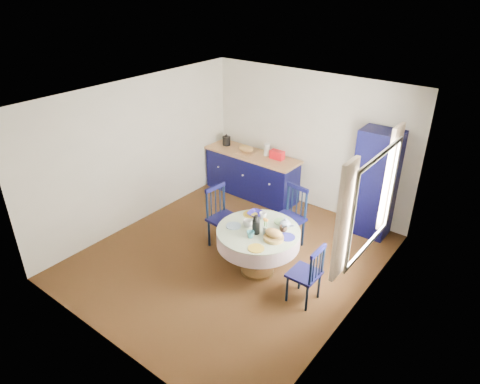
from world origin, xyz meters
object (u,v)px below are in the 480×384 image
(mug_c, at_px, (283,229))
(mug_d, at_px, (263,216))
(chair_far, at_px, (290,217))
(chair_right, at_px, (307,274))
(mug_b, at_px, (251,234))
(cobalt_bowl, at_px, (256,214))
(kitchen_counter, at_px, (252,173))
(chair_left, at_px, (223,217))
(mug_a, at_px, (248,223))
(pantry_cabinet, at_px, (375,184))
(dining_table, at_px, (259,237))

(mug_c, distance_m, mug_d, 0.45)
(chair_far, distance_m, mug_c, 0.82)
(chair_right, xyz_separation_m, mug_b, (-0.86, -0.09, 0.32))
(cobalt_bowl, bearing_deg, kitchen_counter, 127.84)
(chair_right, bearing_deg, mug_d, -112.19)
(mug_c, relative_size, mug_d, 1.04)
(chair_right, distance_m, mug_d, 1.14)
(chair_left, bearing_deg, mug_a, -104.88)
(mug_a, bearing_deg, kitchen_counter, 124.79)
(chair_left, distance_m, mug_d, 0.78)
(pantry_cabinet, height_order, chair_left, pantry_cabinet)
(chair_right, distance_m, mug_b, 0.92)
(mug_a, bearing_deg, chair_left, 159.58)
(mug_b, xyz_separation_m, cobalt_bowl, (-0.29, 0.52, -0.02))
(mug_a, relative_size, mug_b, 1.28)
(pantry_cabinet, bearing_deg, kitchen_counter, -178.92)
(dining_table, relative_size, chair_far, 1.18)
(dining_table, distance_m, mug_d, 0.37)
(chair_far, relative_size, mug_c, 9.03)
(chair_far, xyz_separation_m, chair_right, (0.90, -1.02, -0.06))
(chair_left, bearing_deg, cobalt_bowl, -78.43)
(kitchen_counter, xyz_separation_m, cobalt_bowl, (1.28, -1.65, 0.30))
(chair_right, bearing_deg, mug_c, -117.31)
(mug_a, height_order, cobalt_bowl, mug_a)
(dining_table, relative_size, mug_a, 8.83)
(chair_far, relative_size, cobalt_bowl, 4.31)
(mug_d, relative_size, cobalt_bowl, 0.46)
(chair_far, bearing_deg, kitchen_counter, 154.95)
(chair_left, relative_size, cobalt_bowl, 4.32)
(pantry_cabinet, relative_size, mug_c, 16.19)
(mug_d, bearing_deg, mug_b, -73.40)
(dining_table, xyz_separation_m, cobalt_bowl, (-0.27, 0.30, 0.15))
(mug_a, xyz_separation_m, mug_d, (0.04, 0.32, -0.00))
(chair_left, bearing_deg, mug_d, -79.41)
(chair_far, bearing_deg, dining_table, -78.50)
(chair_right, bearing_deg, cobalt_bowl, -109.76)
(pantry_cabinet, xyz_separation_m, chair_far, (-0.88, -1.15, -0.40))
(kitchen_counter, height_order, chair_left, kitchen_counter)
(mug_a, relative_size, mug_d, 1.25)
(mug_a, bearing_deg, mug_c, 23.22)
(kitchen_counter, xyz_separation_m, dining_table, (1.55, -1.95, 0.15))
(pantry_cabinet, xyz_separation_m, dining_table, (-0.85, -2.04, -0.31))
(dining_table, distance_m, cobalt_bowl, 0.43)
(dining_table, xyz_separation_m, mug_b, (0.01, -0.22, 0.17))
(chair_left, distance_m, chair_right, 1.78)
(chair_far, distance_m, cobalt_bowl, 0.68)
(pantry_cabinet, height_order, cobalt_bowl, pantry_cabinet)
(mug_c, bearing_deg, chair_far, 113.99)
(mug_d, bearing_deg, chair_far, 79.21)
(dining_table, distance_m, chair_far, 0.90)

